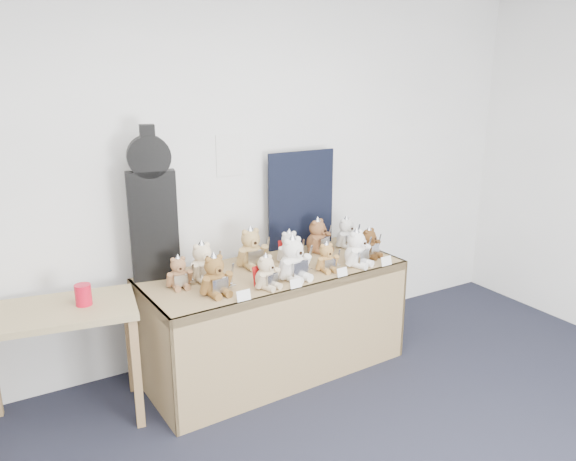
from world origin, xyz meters
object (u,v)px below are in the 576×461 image
teddy_back_end (347,234)px  teddy_back_far_left (179,273)px  guitar_case (152,206)px  teddy_back_centre_right (289,248)px  teddy_back_right (318,237)px  teddy_front_centre (293,260)px  display_table (279,295)px  teddy_front_end (369,244)px  teddy_front_left (266,273)px  teddy_front_far_left (215,277)px  teddy_front_far_right (357,250)px  teddy_front_right (327,258)px  teddy_back_centre_left (251,249)px  side_table (58,328)px  teddy_back_left (203,263)px  red_cup (83,295)px

teddy_back_end → teddy_back_far_left: size_ratio=1.15×
guitar_case → teddy_back_centre_right: (0.94, -0.16, -0.40)m
teddy_back_right → teddy_front_centre: bearing=-160.2°
guitar_case → display_table: bearing=-12.4°
display_table → guitar_case: bearing=153.8°
teddy_front_end → teddy_front_left: bearing=173.1°
teddy_front_centre → teddy_back_end: size_ratio=1.23×
teddy_front_left → teddy_back_far_left: teddy_front_left is taller
guitar_case → teddy_front_end: guitar_case is taller
teddy_front_far_left → teddy_front_far_right: bearing=-7.7°
teddy_back_far_left → teddy_front_centre: bearing=-14.4°
teddy_front_far_left → teddy_back_far_left: bearing=117.8°
teddy_back_right → teddy_front_right: bearing=-136.1°
teddy_front_far_left → teddy_back_centre_right: size_ratio=1.11×
display_table → teddy_back_centre_right: teddy_back_centre_right is taller
teddy_back_centre_left → teddy_back_far_left: (-0.58, -0.12, -0.03)m
teddy_front_far_left → teddy_front_left: 0.33m
side_table → teddy_front_left: size_ratio=3.96×
teddy_front_right → teddy_back_centre_left: 0.54m
teddy_front_end → teddy_back_centre_right: 0.60m
teddy_front_centre → teddy_back_centre_left: size_ratio=1.05×
guitar_case → teddy_front_far_left: (0.23, -0.45, -0.38)m
teddy_back_right → teddy_front_end: bearing=-68.8°
teddy_front_far_right → teddy_back_left: same height
display_table → teddy_front_left: teddy_front_left is taller
teddy_back_centre_right → teddy_back_right: size_ratio=0.89×
guitar_case → teddy_back_left: 0.50m
display_table → teddy_front_centre: size_ratio=5.65×
guitar_case → red_cup: bearing=-147.3°
teddy_back_centre_right → teddy_back_right: 0.31m
guitar_case → teddy_front_far_right: (1.31, -0.47, -0.38)m
side_table → teddy_back_left: teddy_back_left is taller
teddy_front_centre → teddy_back_end: 0.81m
teddy_front_left → teddy_back_end: bearing=6.3°
guitar_case → teddy_front_end: bearing=-2.6°
display_table → teddy_back_centre_right: 0.36m
guitar_case → teddy_back_centre_right: size_ratio=3.91×
side_table → guitar_case: guitar_case is taller
teddy_front_end → teddy_back_centre_left: 0.89m
teddy_front_left → teddy_front_right: size_ratio=1.10×
teddy_front_far_right → teddy_back_end: bearing=44.9°
side_table → teddy_back_right: (1.91, 0.10, 0.25)m
teddy_front_far_left → teddy_back_centre_left: teddy_back_centre_left is taller
red_cup → teddy_front_far_left: bearing=-18.7°
guitar_case → teddy_back_centre_left: (0.65, -0.11, -0.37)m
teddy_back_right → teddy_back_far_left: (-1.16, -0.15, -0.02)m
teddy_back_centre_left → teddy_back_end: bearing=1.3°
display_table → teddy_front_far_left: 0.61m
teddy_back_right → display_table: bearing=-173.7°
display_table → guitar_case: guitar_case is taller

